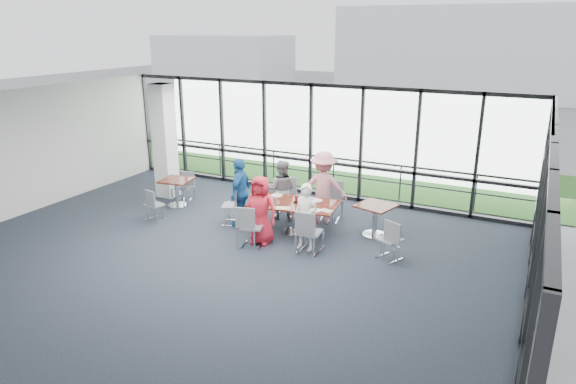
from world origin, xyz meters
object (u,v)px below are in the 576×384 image
at_px(side_table_left, 177,184).
at_px(chair_main_nl, 252,227).
at_px(diner_near_left, 261,210).
at_px(chair_spare_la, 154,205).
at_px(diner_near_right, 306,217).
at_px(chair_spare_r, 390,240).
at_px(diner_far_right, 323,187).
at_px(chair_main_fl, 285,198).
at_px(side_table_right, 375,210).
at_px(diner_end, 240,192).
at_px(structural_column, 165,141).
at_px(main_table, 294,207).
at_px(diner_far_left, 282,190).
at_px(chair_spare_lb, 183,187).
at_px(chair_main_end, 232,206).
at_px(chair_main_fr, 330,202).
at_px(chair_main_nr, 310,232).

relative_size(side_table_left, chair_main_nl, 0.96).
bearing_deg(diner_near_left, chair_main_nl, -109.63).
bearing_deg(chair_spare_la, diner_near_right, 16.38).
bearing_deg(chair_main_nl, chair_spare_r, -1.93).
xyz_separation_m(diner_near_left, diner_far_right, (0.74, 1.82, 0.12)).
height_order(diner_far_right, chair_main_fl, diner_far_right).
bearing_deg(diner_near_right, side_table_right, 54.89).
bearing_deg(chair_main_fl, diner_end, 54.61).
relative_size(structural_column, chair_spare_la, 3.93).
distance_m(structural_column, diner_near_right, 5.44).
bearing_deg(diner_near_left, diner_end, 139.38).
height_order(main_table, chair_spare_la, chair_spare_la).
height_order(diner_far_left, chair_spare_r, diner_far_left).
distance_m(chair_main_nl, chair_spare_lb, 3.79).
height_order(side_table_right, diner_near_right, diner_near_right).
distance_m(chair_spare_la, chair_spare_r, 5.94).
height_order(diner_end, chair_spare_la, diner_end).
relative_size(diner_far_left, chair_main_nl, 1.63).
relative_size(diner_near_left, diner_near_right, 1.05).
bearing_deg(chair_spare_lb, diner_far_right, 165.44).
relative_size(diner_end, chair_main_fl, 1.75).
bearing_deg(structural_column, chair_spare_lb, -15.47).
distance_m(side_table_left, chair_spare_la, 1.18).
xyz_separation_m(chair_main_end, chair_spare_lb, (-2.18, 0.88, -0.07)).
relative_size(chair_main_fr, chair_spare_la, 1.19).
relative_size(diner_near_right, diner_end, 0.88).
bearing_deg(diner_far_left, diner_far_right, -177.15).
bearing_deg(side_table_right, chair_main_nr, -121.56).
height_order(side_table_left, chair_spare_r, chair_spare_r).
xyz_separation_m(diner_far_left, chair_spare_lb, (-3.10, -0.01, -0.36)).
height_order(chair_main_nl, chair_spare_la, chair_main_nl).
bearing_deg(chair_main_fr, chair_spare_lb, -6.36).
distance_m(diner_far_right, chair_main_fr, 0.46).
bearing_deg(chair_main_end, diner_near_left, 38.19).
bearing_deg(diner_end, side_table_right, 96.13).
height_order(side_table_left, diner_far_right, diner_far_right).
height_order(diner_near_left, chair_main_nr, diner_near_left).
xyz_separation_m(diner_end, chair_spare_lb, (-2.41, 0.84, -0.44)).
bearing_deg(diner_far_left, chair_spare_la, 19.17).
relative_size(diner_far_left, diner_end, 0.90).
xyz_separation_m(side_table_right, diner_end, (-3.14, -0.83, 0.23)).
bearing_deg(diner_far_right, side_table_right, 152.99).
relative_size(chair_spare_la, chair_spare_r, 0.92).
bearing_deg(side_table_right, diner_end, -165.26).
distance_m(diner_near_right, chair_main_end, 2.33).
height_order(diner_far_left, chair_spare_lb, diner_far_left).
height_order(side_table_right, chair_spare_r, chair_spare_r).
bearing_deg(chair_main_end, side_table_left, -124.85).
xyz_separation_m(structural_column, chair_spare_r, (6.91, -1.32, -1.16)).
bearing_deg(chair_main_nr, diner_near_right, 134.90).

